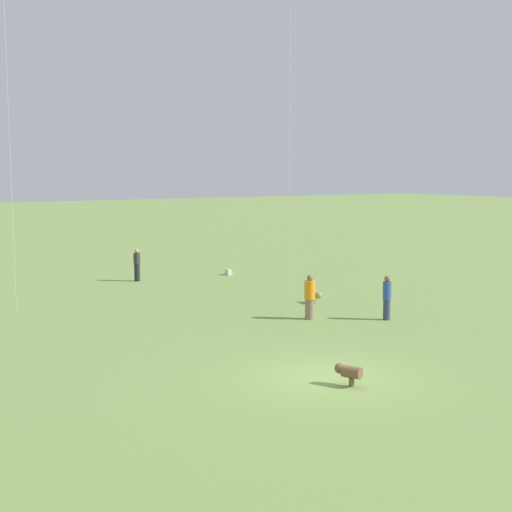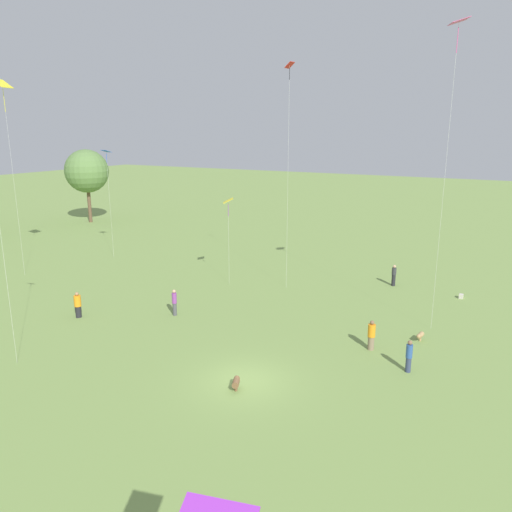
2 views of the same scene
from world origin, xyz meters
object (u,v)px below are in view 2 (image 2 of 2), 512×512
(person_0, at_px, (371,335))
(dog_0, at_px, (236,382))
(kite_6, at_px, (3,90))
(dog_1, at_px, (420,336))
(person_2, at_px, (409,356))
(kite_1, at_px, (107,156))
(kite_8, at_px, (228,203))
(kite_7, at_px, (458,38))
(person_4, at_px, (394,275))
(person_1, at_px, (78,305))
(person_3, at_px, (174,302))
(picnic_bag_1, at_px, (461,296))
(kite_4, at_px, (289,87))

(person_0, distance_m, dog_0, 8.86)
(kite_6, height_order, dog_1, kite_6)
(kite_6, bearing_deg, person_2, -59.42)
(person_0, relative_size, kite_6, 0.11)
(person_0, distance_m, kite_1, 31.12)
(person_0, height_order, kite_1, kite_1)
(kite_6, height_order, kite_8, kite_6)
(kite_7, bearing_deg, person_4, -130.24)
(person_1, bearing_deg, person_0, -100.02)
(person_4, bearing_deg, kite_6, -125.48)
(person_4, xyz_separation_m, kite_7, (-7.90, -4.35, 16.33))
(person_3, xyz_separation_m, picnic_bag_1, (13.18, -16.67, -0.77))
(person_2, bearing_deg, kite_1, -77.06)
(kite_1, bearing_deg, dog_0, -164.40)
(kite_6, distance_m, dog_1, 36.35)
(person_4, distance_m, kite_8, 14.56)
(person_0, height_order, dog_1, person_0)
(picnic_bag_1, bearing_deg, person_3, 128.35)
(kite_1, distance_m, kite_4, 19.92)
(person_1, xyz_separation_m, dog_1, (7.01, -21.00, -0.50))
(person_2, distance_m, person_3, 15.80)
(dog_0, bearing_deg, kite_1, 122.38)
(person_0, relative_size, person_1, 1.00)
(person_2, bearing_deg, person_3, -60.89)
(person_0, bearing_deg, kite_8, 52.85)
(person_0, bearing_deg, dog_1, -52.09)
(person_0, distance_m, picnic_bag_1, 12.62)
(kite_6, xyz_separation_m, dog_0, (-8.06, -26.36, -14.98))
(kite_4, xyz_separation_m, picnic_bag_1, (3.84, -12.71, -15.14))
(kite_6, xyz_separation_m, kite_7, (4.53, -33.26, 1.83))
(kite_1, bearing_deg, person_3, -162.91)
(person_4, bearing_deg, dog_0, -65.84)
(person_1, distance_m, dog_1, 22.15)
(person_0, height_order, person_1, person_0)
(picnic_bag_1, bearing_deg, person_1, 126.89)
(person_3, xyz_separation_m, kite_6, (1.44, 17.49, 14.44))
(kite_1, bearing_deg, person_4, -121.38)
(kite_4, bearing_deg, person_0, 100.34)
(person_1, bearing_deg, person_2, -106.12)
(kite_1, distance_m, kite_8, 15.06)
(kite_4, height_order, kite_7, kite_7)
(kite_1, relative_size, dog_0, 13.18)
(kite_7, height_order, kite_8, kite_7)
(person_1, bearing_deg, kite_8, -46.55)
(person_2, xyz_separation_m, kite_4, (10.05, 11.82, 14.41))
(person_4, height_order, kite_6, kite_6)
(person_2, bearing_deg, person_1, -51.03)
(kite_4, distance_m, kite_7, 12.43)
(person_2, distance_m, kite_4, 21.17)
(kite_6, xyz_separation_m, kite_8, (6.55, -16.90, -8.74))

